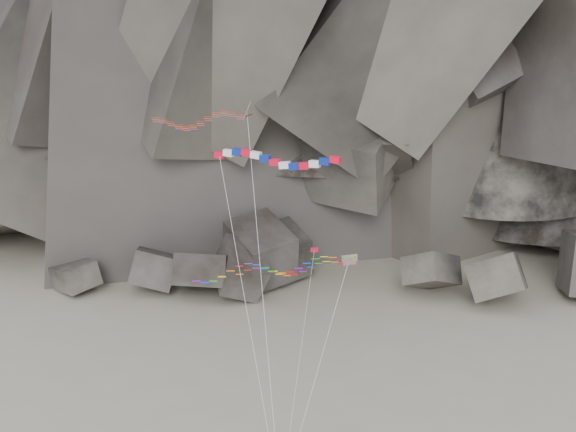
# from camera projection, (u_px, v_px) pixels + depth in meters

# --- Properties ---
(ground) EXTENTS (260.00, 260.00, 0.00)m
(ground) POSITION_uv_depth(u_px,v_px,m) (271.00, 423.00, 61.81)
(ground) COLOR gray
(ground) RESTS_ON ground
(boulder_field) EXTENTS (75.10, 19.52, 9.97)m
(boulder_field) POSITION_uv_depth(u_px,v_px,m) (329.00, 271.00, 93.06)
(boulder_field) COLOR #47423F
(boulder_field) RESTS_ON ground
(delta_kite) EXTENTS (12.25, 15.24, 25.79)m
(delta_kite) POSITION_uv_depth(u_px,v_px,m) (194.00, 120.00, 57.84)
(delta_kite) COLOR red
(delta_kite) RESTS_ON ground
(banner_kite) EXTENTS (10.17, 14.13, 22.11)m
(banner_kite) POSITION_uv_depth(u_px,v_px,m) (275.00, 160.00, 55.21)
(banner_kite) COLOR red
(banner_kite) RESTS_ON ground
(parafoil_kite) EXTENTS (13.73, 13.76, 13.50)m
(parafoil_kite) POSITION_uv_depth(u_px,v_px,m) (267.00, 269.00, 58.37)
(parafoil_kite) COLOR #C5D60B
(parafoil_kite) RESTS_ON ground
(pennant_kite) EXTENTS (1.85, 14.91, 13.58)m
(pennant_kite) POSITION_uv_depth(u_px,v_px,m) (309.00, 286.00, 57.95)
(pennant_kite) COLOR red
(pennant_kite) RESTS_ON ground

